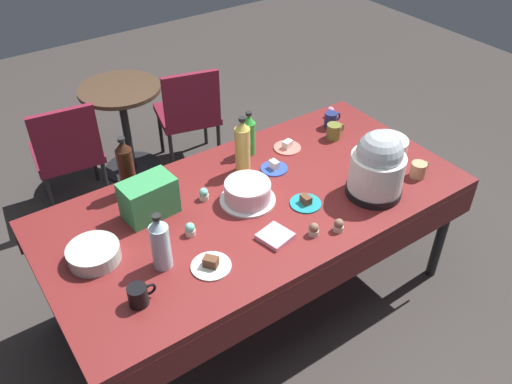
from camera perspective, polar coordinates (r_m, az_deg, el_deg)
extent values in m
plane|color=#383330|center=(3.25, 0.00, -11.23)|extent=(9.00, 9.00, 0.00)
cube|color=maroon|center=(2.74, 0.00, -1.16)|extent=(2.20, 1.10, 0.04)
cylinder|color=black|center=(3.32, 19.50, -4.01)|extent=(0.06, 0.06, 0.71)
cylinder|color=black|center=(3.06, -21.45, -8.86)|extent=(0.06, 0.06, 0.71)
cylinder|color=black|center=(3.78, 8.68, 3.64)|extent=(0.06, 0.06, 0.71)
cube|color=maroon|center=(2.51, 7.22, -9.56)|extent=(2.20, 0.01, 0.18)
cube|color=maroon|center=(3.18, -5.61, 2.38)|extent=(2.20, 0.01, 0.18)
cylinder|color=silver|center=(2.72, -0.91, -0.86)|extent=(0.29, 0.29, 0.01)
cylinder|color=beige|center=(2.68, -0.92, 0.03)|extent=(0.24, 0.24, 0.09)
cylinder|color=silver|center=(2.65, -0.93, 0.90)|extent=(0.23, 0.23, 0.01)
cylinder|color=black|center=(2.83, 12.58, 0.21)|extent=(0.29, 0.29, 0.04)
cylinder|color=white|center=(2.76, 12.91, 2.13)|extent=(0.28, 0.28, 0.19)
sphere|color=#B2BCC1|center=(2.70, 13.24, 4.11)|extent=(0.24, 0.24, 0.24)
cylinder|color=#B2C6BC|center=(2.49, -17.16, -6.39)|extent=(0.24, 0.24, 0.07)
cylinder|color=silver|center=(3.18, 14.05, 4.96)|extent=(0.23, 0.23, 0.08)
cylinder|color=teal|center=(2.71, 5.39, -1.22)|extent=(0.16, 0.16, 0.01)
cube|color=brown|center=(2.69, 5.42, -0.81)|extent=(0.04, 0.06, 0.04)
cylinder|color=#E07266|center=(3.13, 3.41, 4.80)|extent=(0.16, 0.16, 0.01)
cube|color=white|center=(3.11, 3.43, 5.20)|extent=(0.06, 0.05, 0.04)
cylinder|color=#2D4CB2|center=(2.95, 1.97, 2.56)|extent=(0.15, 0.15, 0.01)
cube|color=white|center=(2.93, 1.98, 2.99)|extent=(0.04, 0.05, 0.05)
cylinder|color=white|center=(2.38, -4.88, -7.99)|extent=(0.18, 0.18, 0.01)
cube|color=brown|center=(2.36, -4.92, -7.53)|extent=(0.07, 0.08, 0.05)
cylinder|color=beige|center=(3.47, 8.04, 8.32)|extent=(0.05, 0.05, 0.03)
sphere|color=pink|center=(3.46, 8.08, 8.73)|extent=(0.05, 0.05, 0.05)
cylinder|color=beige|center=(2.53, -7.12, -4.32)|extent=(0.05, 0.05, 0.03)
sphere|color=#6BC6B2|center=(2.51, -7.17, -3.83)|extent=(0.05, 0.05, 0.05)
cylinder|color=beige|center=(2.74, -5.65, -0.51)|extent=(0.05, 0.05, 0.03)
sphere|color=#6BC6B2|center=(2.72, -5.69, -0.03)|extent=(0.05, 0.05, 0.05)
cylinder|color=beige|center=(2.57, 8.90, -3.86)|extent=(0.05, 0.05, 0.03)
sphere|color=brown|center=(2.55, 8.97, -3.38)|extent=(0.05, 0.05, 0.05)
cylinder|color=beige|center=(2.53, 6.25, -4.34)|extent=(0.05, 0.05, 0.03)
sphere|color=brown|center=(2.51, 6.29, -3.86)|extent=(0.05, 0.05, 0.05)
cylinder|color=silver|center=(2.34, -10.25, -5.85)|extent=(0.09, 0.09, 0.22)
cone|color=silver|center=(2.25, -10.63, -3.33)|extent=(0.08, 0.08, 0.05)
cylinder|color=black|center=(2.23, -10.73, -2.67)|extent=(0.04, 0.04, 0.02)
cylinder|color=#33190F|center=(2.78, -13.79, 2.18)|extent=(0.08, 0.08, 0.27)
cone|color=#33190F|center=(2.69, -14.29, 4.91)|extent=(0.08, 0.08, 0.05)
cylinder|color=black|center=(2.68, -14.40, 5.52)|extent=(0.04, 0.04, 0.02)
cylinder|color=gold|center=(2.86, -1.46, 4.53)|extent=(0.08, 0.08, 0.27)
cone|color=gold|center=(2.78, -1.51, 7.28)|extent=(0.08, 0.08, 0.05)
cylinder|color=black|center=(2.76, -1.52, 7.89)|extent=(0.04, 0.04, 0.02)
cylinder|color=green|center=(3.03, -0.77, 5.85)|extent=(0.08, 0.08, 0.20)
cone|color=green|center=(2.96, -0.79, 7.92)|extent=(0.07, 0.07, 0.05)
cylinder|color=black|center=(2.95, -0.80, 8.49)|extent=(0.03, 0.03, 0.02)
cylinder|color=olive|center=(3.23, 8.41, 6.51)|extent=(0.09, 0.09, 0.09)
torus|color=olive|center=(3.26, 9.15, 6.85)|extent=(0.06, 0.01, 0.06)
cylinder|color=tan|center=(3.00, 17.15, 2.30)|extent=(0.08, 0.08, 0.09)
torus|color=tan|center=(3.03, 17.83, 2.69)|extent=(0.05, 0.01, 0.05)
cylinder|color=black|center=(2.25, -12.66, -10.89)|extent=(0.08, 0.08, 0.09)
torus|color=black|center=(2.26, -11.43, -10.28)|extent=(0.06, 0.01, 0.06)
cylinder|color=navy|center=(3.34, 8.07, 7.73)|extent=(0.08, 0.08, 0.10)
torus|color=navy|center=(3.37, 8.73, 8.04)|extent=(0.06, 0.01, 0.06)
cube|color=#338C4C|center=(2.63, -11.52, -0.64)|extent=(0.27, 0.18, 0.20)
cube|color=pink|center=(2.50, 2.09, -4.80)|extent=(0.17, 0.17, 0.02)
cube|color=maroon|center=(3.91, -19.78, 4.05)|extent=(0.49, 0.49, 0.05)
cube|color=maroon|center=(3.62, -19.87, 5.48)|extent=(0.42, 0.09, 0.40)
cylinder|color=black|center=(4.20, -17.19, 3.49)|extent=(0.03, 0.03, 0.40)
cylinder|color=black|center=(4.18, -22.17, 2.01)|extent=(0.03, 0.03, 0.40)
cylinder|color=black|center=(3.89, -15.84, 0.74)|extent=(0.03, 0.03, 0.40)
cylinder|color=black|center=(3.86, -21.20, -0.88)|extent=(0.03, 0.03, 0.40)
cube|color=maroon|center=(4.17, -7.48, 8.37)|extent=(0.53, 0.53, 0.05)
cube|color=maroon|center=(3.90, -6.97, 9.92)|extent=(0.42, 0.14, 0.40)
cylinder|color=black|center=(4.48, -5.53, 7.43)|extent=(0.04, 0.04, 0.40)
cylinder|color=black|center=(4.42, -10.28, 6.45)|extent=(0.04, 0.04, 0.40)
cylinder|color=black|center=(4.17, -4.03, 4.99)|extent=(0.04, 0.04, 0.40)
cylinder|color=black|center=(4.10, -9.10, 3.91)|extent=(0.04, 0.04, 0.40)
cylinder|color=#473323|center=(4.01, -14.58, 10.73)|extent=(0.60, 0.60, 0.03)
cylinder|color=black|center=(4.18, -13.84, 6.47)|extent=(0.06, 0.06, 0.67)
cylinder|color=black|center=(4.36, -13.17, 2.60)|extent=(0.44, 0.44, 0.02)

